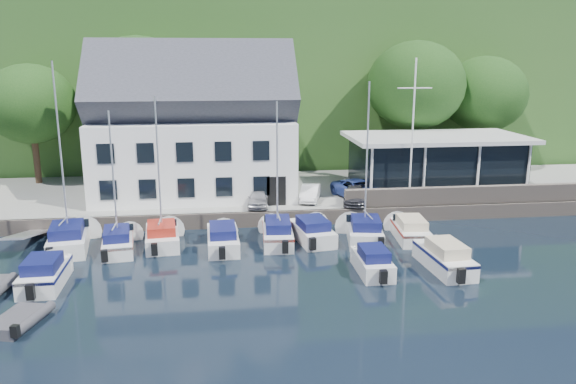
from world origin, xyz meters
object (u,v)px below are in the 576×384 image
Objects in this scene: car_dgrey at (355,195)px; boat_r1_1 at (113,180)px; club_pavilion at (435,162)px; boat_r2_3 at (372,259)px; car_white at (310,193)px; boat_r1_7 at (410,228)px; boat_r1_4 at (277,168)px; boat_r1_6 at (367,166)px; boat_r1_5 at (312,229)px; boat_r1_3 at (223,236)px; flagpole at (412,132)px; boat_r1_2 at (159,174)px; car_blue at (358,189)px; dinghy_1 at (17,319)px; boat_r2_0 at (45,271)px; boat_r1_0 at (62,168)px; car_silver at (258,198)px; harbor_building at (194,135)px; boat_r2_4 at (444,255)px.

boat_r1_1 is at bearing -147.34° from car_dgrey.
boat_r2_3 is (-8.61, -13.75, -2.35)m from club_pavilion.
car_white reaches higher than boat_r1_7.
boat_r1_4 is 5.25m from boat_r1_6.
boat_r1_6 reaches higher than car_white.
club_pavilion is at bearing 28.62° from boat_r1_5.
boat_r1_7 is at bearing 1.45° from boat_r1_4.
club_pavilion is 2.05× the size of boat_r1_3.
flagpole is (-3.31, -3.96, 2.85)m from club_pavilion.
car_dgrey is 13.78m from boat_r1_2.
flagpole reaches higher than boat_r1_4.
car_blue reaches higher than car_dgrey.
car_dgrey is 22.79m from dinghy_1.
club_pavilion is 3.85× the size of car_white.
club_pavilion is at bearing 29.53° from car_white.
car_blue is 0.46× the size of boat_r1_4.
boat_r2_0 is at bearing -127.90° from car_white.
boat_r1_3 is 5.06m from boat_r1_4.
boat_r1_7 is (1.70, -6.22, -1.03)m from car_blue.
boat_r1_3 is (8.82, -0.79, -4.09)m from boat_r1_0.
harbor_building is at bearing 143.71° from car_silver.
flagpole is at bearing -129.91° from club_pavilion.
boat_r1_2 is at bearing -7.96° from boat_r1_0.
boat_r1_6 is at bearing -17.57° from boat_r1_5.
boat_r1_5 is 4.99m from boat_r1_6.
boat_r1_0 is 17.33m from boat_r1_6.
boat_r1_5 is at bearing -142.60° from club_pavilion.
car_dgrey reaches higher than boat_r1_7.
car_dgrey is at bearing 92.60° from boat_r1_6.
boat_r1_5 is (2.90, -4.77, -0.84)m from car_silver.
car_silver is 0.57× the size of boat_r1_5.
boat_r2_3 is at bearing -67.28° from car_white.
boat_r2_0 is at bearing -153.07° from boat_r1_4.
boat_r1_1 is 6.45m from boat_r2_0.
boat_r1_2 is 1.69× the size of boat_r2_3.
boat_r1_2 is 1.34× the size of boat_r2_4.
boat_r1_2 is 1.38× the size of boat_r1_7.
dinghy_1 is (-24.75, -17.75, -2.71)m from club_pavilion.
car_blue is 11.54m from boat_r2_4.
boat_r1_0 is 3.29× the size of dinghy_1.
car_dgrey is at bearing 14.07° from boat_r1_2.
boat_r1_5 is at bearing -145.06° from car_blue.
club_pavilion is 10.41m from car_white.
car_blue is at bearing 110.83° from boat_r1_7.
boat_r2_4 is (20.10, -0.32, 0.03)m from boat_r2_0.
boat_r1_7 is 5.15m from boat_r2_4.
club_pavilion is 2.41× the size of boat_r2_0.
boat_r1_7 is at bearing 87.55° from boat_r2_4.
flagpole is 1.68× the size of boat_r1_5.
car_silver reaches higher than boat_r2_4.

